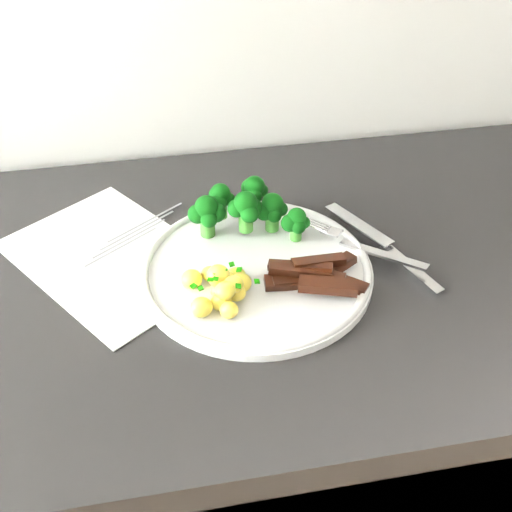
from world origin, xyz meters
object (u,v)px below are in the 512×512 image
Objects in this scene: broccoli at (246,207)px; knife at (395,256)px; plate at (256,270)px; beef_strips at (315,275)px; fork at (365,246)px; recipe_paper at (112,257)px; potatoes at (223,286)px; counter at (206,479)px.

knife is at bearing -25.84° from broccoli.
plate is 2.35× the size of beef_strips.
knife is (0.04, -0.01, -0.01)m from fork.
plate is at bearing -20.87° from recipe_paper.
potatoes reaches higher than plate.
broccoli is 0.13m from potatoes.
plate reaches higher than recipe_paper.
recipe_paper is 1.66× the size of knife.
broccoli is at bearing 88.88° from plate.
recipe_paper is at bearing 168.15° from knife.
fork is at bearing -10.64° from recipe_paper.
counter is 0.52m from knife.
fork is at bearing -26.82° from broccoli.
counter is 0.45m from recipe_paper.
broccoli reaches higher than knife.
beef_strips reaches higher than counter.
knife is at bearing 8.25° from potatoes.
potatoes reaches higher than beef_strips.
fork is at bearing 29.43° from beef_strips.
plate is at bearing 150.55° from beef_strips.
counter is 26.72× the size of potatoes.
fork is at bearing 14.06° from potatoes.
counter is 19.14× the size of beef_strips.
potatoes is 0.72× the size of beef_strips.
beef_strips reaches higher than recipe_paper.
potatoes is 0.44× the size of knife.
potatoes is (-0.05, -0.04, 0.02)m from plate.
knife is at bearing -2.37° from plate.
recipe_paper is 2.16× the size of broccoli.
counter is 11.77× the size of knife.
recipe_paper is 3.77× the size of potatoes.
recipe_paper is at bearing 169.36° from fork.
broccoli reaches higher than plate.
potatoes is at bearing -39.71° from recipe_paper.
plate is 1.45× the size of knife.
beef_strips is 0.61× the size of knife.
broccoli reaches higher than beef_strips.
plate is at bearing -91.12° from broccoli.
broccoli is at bearing 154.16° from knife.
broccoli is at bearing 153.18° from fork.
broccoli is 0.13m from beef_strips.
counter is 0.51m from fork.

